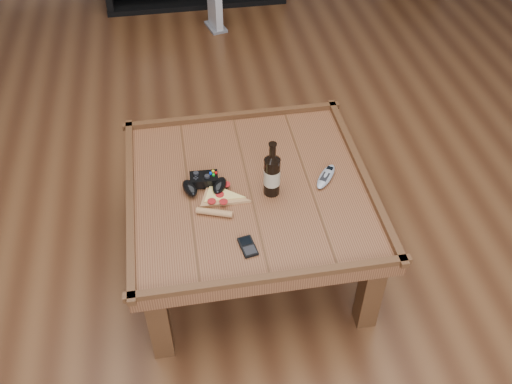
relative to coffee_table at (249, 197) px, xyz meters
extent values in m
plane|color=#472614|center=(0.00, 0.00, -0.39)|extent=(6.00, 6.00, 0.00)
cube|color=#532B17|center=(0.00, 0.00, 0.03)|extent=(1.00, 1.00, 0.06)
cube|color=#3D2510|center=(-0.42, -0.42, -0.20)|extent=(0.08, 0.08, 0.39)
cube|color=#3D2510|center=(0.42, -0.42, -0.20)|extent=(0.08, 0.08, 0.39)
cube|color=#3D2510|center=(-0.42, 0.42, -0.20)|extent=(0.08, 0.08, 0.39)
cube|color=#3D2510|center=(0.42, 0.42, -0.20)|extent=(0.08, 0.08, 0.39)
cube|color=#3D2510|center=(0.00, 0.48, 0.07)|extent=(1.03, 0.03, 0.03)
cube|color=#3D2510|center=(0.00, -0.48, 0.07)|extent=(1.03, 0.03, 0.03)
cube|color=#3D2510|center=(0.48, 0.00, 0.07)|extent=(0.03, 1.03, 0.03)
cube|color=#3D2510|center=(-0.48, 0.00, 0.07)|extent=(0.03, 1.03, 0.03)
cylinder|color=black|center=(0.08, -0.05, 0.15)|extent=(0.07, 0.07, 0.17)
cone|color=black|center=(0.08, -0.05, 0.25)|extent=(0.06, 0.06, 0.03)
cylinder|color=black|center=(0.08, -0.05, 0.28)|extent=(0.03, 0.03, 0.06)
cylinder|color=black|center=(0.08, -0.05, 0.31)|extent=(0.03, 0.03, 0.01)
cylinder|color=#C4B68D|center=(0.08, -0.05, 0.15)|extent=(0.07, 0.07, 0.07)
cube|color=black|center=(-0.18, 0.05, 0.09)|extent=(0.12, 0.08, 0.04)
ellipsoid|color=black|center=(-0.24, 0.01, 0.08)|extent=(0.08, 0.11, 0.05)
ellipsoid|color=black|center=(-0.12, 0.00, 0.08)|extent=(0.09, 0.11, 0.05)
cylinder|color=black|center=(-0.21, 0.06, 0.11)|extent=(0.02, 0.02, 0.01)
cylinder|color=black|center=(-0.17, 0.04, 0.11)|extent=(0.02, 0.02, 0.01)
cylinder|color=yellow|center=(-0.14, 0.07, 0.11)|extent=(0.01, 0.01, 0.01)
cylinder|color=red|center=(-0.13, 0.05, 0.11)|extent=(0.01, 0.01, 0.01)
cylinder|color=#0C33CC|center=(-0.15, 0.06, 0.11)|extent=(0.01, 0.01, 0.01)
cylinder|color=#0C9919|center=(-0.14, 0.04, 0.11)|extent=(0.01, 0.01, 0.01)
cylinder|color=tan|center=(-0.16, -0.13, 0.07)|extent=(0.14, 0.07, 0.03)
cylinder|color=#A81A15|center=(-0.16, -0.08, 0.08)|extent=(0.03, 0.03, 0.00)
cylinder|color=#A81A15|center=(-0.12, -0.09, 0.08)|extent=(0.03, 0.03, 0.00)
cylinder|color=#A81A15|center=(-0.13, -0.04, 0.08)|extent=(0.03, 0.03, 0.00)
cylinder|color=#A81A15|center=(-0.13, 0.00, 0.08)|extent=(0.03, 0.03, 0.00)
cylinder|color=#A81A15|center=(-0.09, 0.01, 0.08)|extent=(0.03, 0.03, 0.00)
cube|color=black|center=(-0.06, -0.32, 0.06)|extent=(0.07, 0.11, 0.01)
cube|color=black|center=(-0.06, -0.30, 0.07)|extent=(0.05, 0.04, 0.00)
cube|color=black|center=(-0.05, -0.35, 0.07)|extent=(0.05, 0.05, 0.00)
ellipsoid|color=#92979E|center=(0.32, 0.00, 0.07)|extent=(0.14, 0.16, 0.02)
cube|color=black|center=(0.35, 0.03, 0.08)|extent=(0.03, 0.03, 0.00)
cube|color=black|center=(0.32, -0.01, 0.08)|extent=(0.05, 0.06, 0.00)
cube|color=gray|center=(0.10, 2.23, -0.38)|extent=(0.16, 0.23, 0.02)
cube|color=silver|center=(0.10, 2.23, -0.25)|extent=(0.09, 0.19, 0.24)
camera|label=1|loc=(-0.26, -1.69, 1.68)|focal=40.00mm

